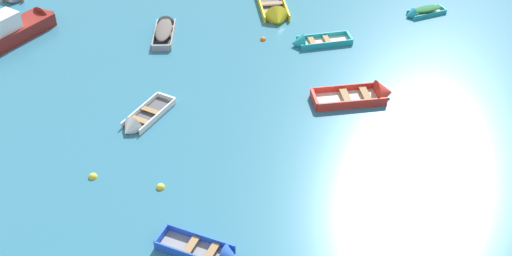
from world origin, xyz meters
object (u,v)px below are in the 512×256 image
rowboat_red_far_back (370,95)px  rowboat_white_far_left (137,124)px  rowboat_turquoise_near_camera (421,12)px  mooring_buoy_midfield (161,188)px  rowboat_yellow_back_row_right (276,15)px  rowboat_blue_midfield_left (214,254)px  mooring_buoy_trailing (263,40)px  rowboat_turquoise_far_right (308,42)px  mooring_buoy_between_boats_right (93,177)px  motor_launch_maroon_foreground_center (17,28)px  rowboat_grey_cluster_inner (165,28)px

rowboat_red_far_back → rowboat_white_far_left: bearing=-161.5°
rowboat_turquoise_near_camera → mooring_buoy_midfield: size_ratio=7.26×
rowboat_yellow_back_row_right → rowboat_blue_midfield_left: (-0.44, -20.13, -0.01)m
rowboat_turquoise_near_camera → mooring_buoy_trailing: (-9.71, -4.40, -0.22)m
rowboat_turquoise_far_right → mooring_buoy_between_boats_right: (-8.98, -12.99, -0.16)m
rowboat_turquoise_near_camera → rowboat_turquoise_far_right: size_ratio=0.75×
rowboat_turquoise_far_right → rowboat_white_far_left: bearing=-131.5°
motor_launch_maroon_foreground_center → rowboat_white_far_left: size_ratio=1.63×
rowboat_grey_cluster_inner → rowboat_turquoise_far_right: bearing=-2.8°
motor_launch_maroon_foreground_center → rowboat_turquoise_far_right: size_ratio=1.59×
rowboat_turquoise_far_right → motor_launch_maroon_foreground_center: bearing=-176.3°
rowboat_red_far_back → rowboat_white_far_left: 12.16m
rowboat_turquoise_near_camera → motor_launch_maroon_foreground_center: 25.22m
mooring_buoy_trailing → mooring_buoy_between_boats_right: bearing=-115.2°
rowboat_yellow_back_row_right → mooring_buoy_trailing: 2.96m
rowboat_white_far_left → rowboat_red_far_back: bearing=18.5°
rowboat_grey_cluster_inner → mooring_buoy_midfield: bearing=-77.4°
rowboat_blue_midfield_left → mooring_buoy_midfield: rowboat_blue_midfield_left is taller
rowboat_yellow_back_row_right → mooring_buoy_midfield: bearing=-102.0°
mooring_buoy_trailing → rowboat_white_far_left: bearing=-119.5°
rowboat_turquoise_near_camera → rowboat_yellow_back_row_right: size_ratio=0.61×
rowboat_grey_cluster_inner → rowboat_blue_midfield_left: bearing=-70.6°
rowboat_turquoise_near_camera → rowboat_white_far_left: (-14.96, -13.69, -0.07)m
rowboat_blue_midfield_left → rowboat_red_far_back: (6.25, 11.79, 0.03)m
rowboat_turquoise_near_camera → rowboat_white_far_left: size_ratio=0.77×
rowboat_red_far_back → mooring_buoy_between_boats_right: (-12.51, -7.82, -0.21)m
rowboat_yellow_back_row_right → rowboat_red_far_back: size_ratio=1.05×
rowboat_yellow_back_row_right → rowboat_white_far_left: size_ratio=1.27×
rowboat_red_far_back → mooring_buoy_between_boats_right: size_ratio=11.21×
rowboat_turquoise_near_camera → rowboat_blue_midfield_left: bearing=-114.1°
rowboat_blue_midfield_left → mooring_buoy_trailing: (-0.03, 17.22, -0.19)m
rowboat_grey_cluster_inner → rowboat_red_far_back: 13.59m
mooring_buoy_trailing → motor_launch_maroon_foreground_center: bearing=-174.6°
rowboat_turquoise_far_right → mooring_buoy_midfield: 14.50m
motor_launch_maroon_foreground_center → mooring_buoy_midfield: (11.80, -12.15, -0.60)m
rowboat_red_far_back → rowboat_turquoise_far_right: bearing=124.2°
mooring_buoy_trailing → rowboat_red_far_back: bearing=-40.8°
rowboat_turquoise_near_camera → rowboat_white_far_left: bearing=-137.5°
rowboat_grey_cluster_inner → rowboat_turquoise_near_camera: size_ratio=1.36×
rowboat_turquoise_near_camera → rowboat_blue_midfield_left: 23.69m
rowboat_white_far_left → rowboat_grey_cluster_inner: bearing=95.1°
rowboat_turquoise_far_right → mooring_buoy_between_boats_right: rowboat_turquoise_far_right is taller
rowboat_grey_cluster_inner → mooring_buoy_trailing: rowboat_grey_cluster_inner is taller
rowboat_turquoise_near_camera → rowboat_red_far_back: (-3.43, -9.83, -0.00)m
rowboat_red_far_back → mooring_buoy_between_boats_right: rowboat_red_far_back is taller
rowboat_grey_cluster_inner → mooring_buoy_midfield: rowboat_grey_cluster_inner is taller
rowboat_turquoise_near_camera → mooring_buoy_midfield: rowboat_turquoise_near_camera is taller
rowboat_turquoise_near_camera → motor_launch_maroon_foreground_center: bearing=-166.7°
mooring_buoy_trailing → mooring_buoy_midfield: mooring_buoy_midfield is taller
rowboat_white_far_left → rowboat_turquoise_far_right: 12.08m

